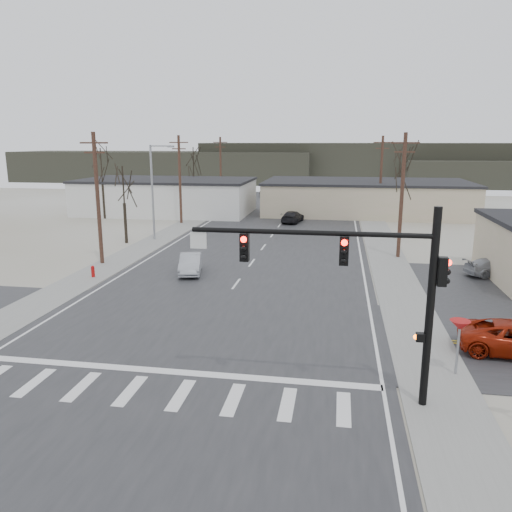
{
  "coord_description": "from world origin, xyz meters",
  "views": [
    {
      "loc": [
        6.57,
        -23.29,
        9.28
      ],
      "look_at": [
        1.78,
        5.4,
        2.6
      ],
      "focal_mm": 35.0,
      "sensor_mm": 36.0,
      "label": 1
    }
  ],
  "objects_px": {
    "car_far_a": "(293,217)",
    "car_parked_silver": "(494,268)",
    "fire_hydrant": "(93,271)",
    "car_far_b": "(267,193)",
    "traffic_signal_mast": "(375,278)",
    "sedan_crossing": "(191,263)"
  },
  "relations": [
    {
      "from": "fire_hydrant",
      "to": "sedan_crossing",
      "type": "relative_size",
      "value": 0.21
    },
    {
      "from": "traffic_signal_mast",
      "to": "sedan_crossing",
      "type": "height_order",
      "value": "traffic_signal_mast"
    },
    {
      "from": "traffic_signal_mast",
      "to": "sedan_crossing",
      "type": "bearing_deg",
      "value": 125.42
    },
    {
      "from": "fire_hydrant",
      "to": "car_far_a",
      "type": "xyz_separation_m",
      "value": [
        11.46,
        26.48,
        0.26
      ]
    },
    {
      "from": "traffic_signal_mast",
      "to": "sedan_crossing",
      "type": "xyz_separation_m",
      "value": [
        -11.7,
        16.45,
        -3.93
      ]
    },
    {
      "from": "traffic_signal_mast",
      "to": "sedan_crossing",
      "type": "relative_size",
      "value": 2.12
    },
    {
      "from": "fire_hydrant",
      "to": "car_parked_silver",
      "type": "bearing_deg",
      "value": 10.22
    },
    {
      "from": "car_far_a",
      "to": "car_parked_silver",
      "type": "bearing_deg",
      "value": 136.55
    },
    {
      "from": "traffic_signal_mast",
      "to": "car_parked_silver",
      "type": "relative_size",
      "value": 2.13
    },
    {
      "from": "sedan_crossing",
      "to": "car_parked_silver",
      "type": "relative_size",
      "value": 1.0
    },
    {
      "from": "car_far_b",
      "to": "car_parked_silver",
      "type": "distance_m",
      "value": 53.38
    },
    {
      "from": "car_parked_silver",
      "to": "sedan_crossing",
      "type": "bearing_deg",
      "value": 78.88
    },
    {
      "from": "fire_hydrant",
      "to": "car_far_b",
      "type": "height_order",
      "value": "car_far_b"
    },
    {
      "from": "car_far_a",
      "to": "car_parked_silver",
      "type": "relative_size",
      "value": 1.1
    },
    {
      "from": "car_far_a",
      "to": "fire_hydrant",
      "type": "bearing_deg",
      "value": 76.0
    },
    {
      "from": "car_parked_silver",
      "to": "traffic_signal_mast",
      "type": "bearing_deg",
      "value": 134.87
    },
    {
      "from": "car_parked_silver",
      "to": "car_far_b",
      "type": "bearing_deg",
      "value": 7.32
    },
    {
      "from": "car_far_a",
      "to": "car_far_b",
      "type": "xyz_separation_m",
      "value": [
        -6.94,
        26.58,
        0.05
      ]
    },
    {
      "from": "sedan_crossing",
      "to": "car_parked_silver",
      "type": "height_order",
      "value": "sedan_crossing"
    },
    {
      "from": "traffic_signal_mast",
      "to": "car_far_a",
      "type": "relative_size",
      "value": 1.94
    },
    {
      "from": "car_far_b",
      "to": "fire_hydrant",
      "type": "bearing_deg",
      "value": -118.77
    },
    {
      "from": "traffic_signal_mast",
      "to": "car_far_a",
      "type": "distance_m",
      "value": 41.41
    }
  ]
}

